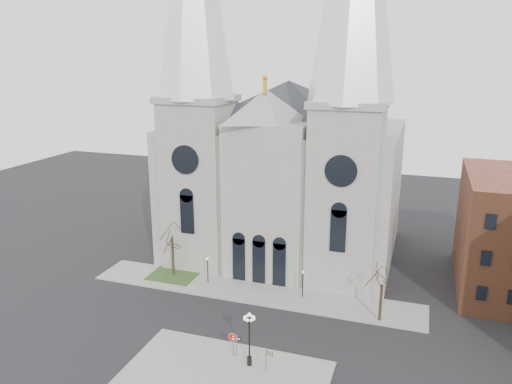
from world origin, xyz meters
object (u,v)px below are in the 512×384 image
(street_name_sign, at_px, (267,359))
(one_way_sign, at_px, (237,342))
(globe_lamp, at_px, (249,333))
(stop_sign, at_px, (233,339))

(street_name_sign, bearing_deg, one_way_sign, 167.02)
(globe_lamp, bearing_deg, street_name_sign, -19.27)
(globe_lamp, distance_m, street_name_sign, 2.75)
(stop_sign, height_order, street_name_sign, stop_sign)
(stop_sign, xyz_separation_m, globe_lamp, (1.92, -0.84, 1.58))
(stop_sign, relative_size, street_name_sign, 1.03)
(globe_lamp, xyz_separation_m, street_name_sign, (1.86, -0.65, -1.92))
(globe_lamp, distance_m, one_way_sign, 2.62)
(one_way_sign, bearing_deg, globe_lamp, -36.42)
(one_way_sign, height_order, street_name_sign, street_name_sign)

